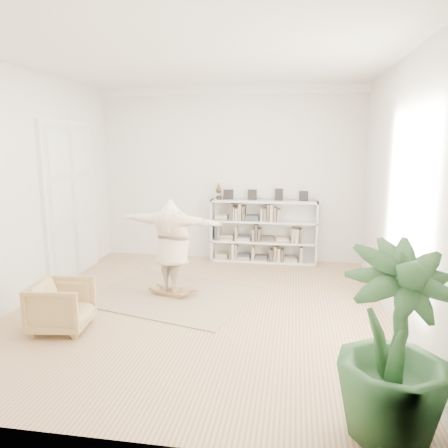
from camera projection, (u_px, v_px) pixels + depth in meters
name	position (u px, v px, depth m)	size (l,w,h in m)	color
floor	(200.00, 309.00, 6.60)	(6.00, 6.00, 0.00)	#8C6948
room_shell	(229.00, 90.00, 8.80)	(6.00, 6.00, 6.00)	silver
doors	(71.00, 202.00, 8.03)	(0.09, 1.78, 2.92)	white
bookshelf	(263.00, 232.00, 9.10)	(2.20, 0.35, 1.64)	silver
armchair	(62.00, 306.00, 5.82)	(0.72, 0.74, 0.67)	tan
rug	(173.00, 295.00, 7.17)	(2.50, 2.00, 0.02)	tan
rocker_board	(173.00, 292.00, 7.16)	(0.59, 0.44, 0.11)	#955F3B
person	(172.00, 243.00, 7.01)	(1.86, 0.51, 1.51)	beige
houseplant	(394.00, 344.00, 3.62)	(0.94, 0.94, 1.68)	#274E27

